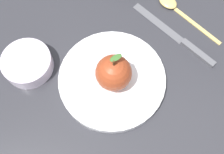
{
  "coord_description": "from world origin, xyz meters",
  "views": [
    {
      "loc": [
        -0.23,
        -0.05,
        0.54
      ],
      "look_at": [
        -0.03,
        0.03,
        0.02
      ],
      "focal_mm": 43.3,
      "sensor_mm": 36.0,
      "label": 1
    }
  ],
  "objects_px": {
    "side_bowl": "(27,63)",
    "spoon": "(175,7)",
    "apple": "(114,73)",
    "knife": "(180,39)",
    "dinner_plate": "(112,79)"
  },
  "relations": [
    {
      "from": "apple",
      "to": "spoon",
      "type": "bearing_deg",
      "value": -15.05
    },
    {
      "from": "knife",
      "to": "spoon",
      "type": "distance_m",
      "value": 0.09
    },
    {
      "from": "apple",
      "to": "dinner_plate",
      "type": "bearing_deg",
      "value": 56.01
    },
    {
      "from": "spoon",
      "to": "dinner_plate",
      "type": "bearing_deg",
      "value": 163.67
    },
    {
      "from": "side_bowl",
      "to": "spoon",
      "type": "relative_size",
      "value": 0.6
    },
    {
      "from": "apple",
      "to": "side_bowl",
      "type": "height_order",
      "value": "apple"
    },
    {
      "from": "side_bowl",
      "to": "knife",
      "type": "relative_size",
      "value": 0.48
    },
    {
      "from": "knife",
      "to": "spoon",
      "type": "relative_size",
      "value": 1.25
    },
    {
      "from": "apple",
      "to": "side_bowl",
      "type": "bearing_deg",
      "value": 100.95
    },
    {
      "from": "side_bowl",
      "to": "knife",
      "type": "distance_m",
      "value": 0.34
    },
    {
      "from": "side_bowl",
      "to": "spoon",
      "type": "distance_m",
      "value": 0.37
    },
    {
      "from": "side_bowl",
      "to": "apple",
      "type": "bearing_deg",
      "value": -79.05
    },
    {
      "from": "spoon",
      "to": "side_bowl",
      "type": "bearing_deg",
      "value": 137.49
    },
    {
      "from": "knife",
      "to": "spoon",
      "type": "height_order",
      "value": "spoon"
    },
    {
      "from": "apple",
      "to": "side_bowl",
      "type": "relative_size",
      "value": 0.83
    }
  ]
}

